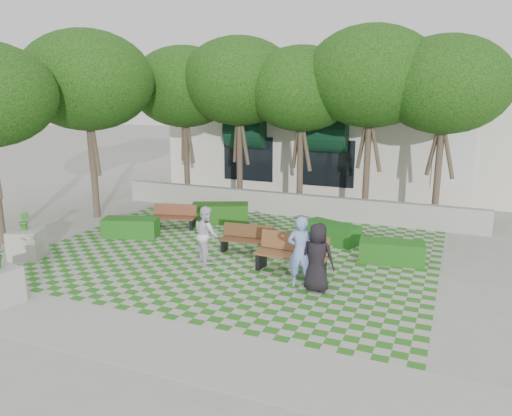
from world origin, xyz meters
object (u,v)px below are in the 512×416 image
at_px(bench_mid, 247,240).
at_px(person_dark, 317,257).
at_px(hedge_midright, 332,233).
at_px(hedge_midleft, 221,213).
at_px(person_blue, 301,252).
at_px(hedge_west, 131,227).
at_px(hedge_east, 391,252).
at_px(person_white, 206,234).
at_px(planter_back, 27,243).
at_px(bench_east, 292,254).
at_px(bench_west, 174,217).

height_order(bench_mid, person_dark, person_dark).
xyz_separation_m(bench_mid, hedge_midright, (2.20, 2.09, -0.10)).
xyz_separation_m(bench_mid, hedge_midleft, (-2.35, 2.86, -0.05)).
xyz_separation_m(bench_mid, person_blue, (2.36, -1.99, 0.53)).
height_order(bench_mid, person_blue, person_blue).
xyz_separation_m(hedge_midleft, hedge_west, (-2.07, -2.84, -0.04)).
distance_m(bench_mid, hedge_east, 4.38).
xyz_separation_m(hedge_west, person_white, (3.63, -1.23, 0.52)).
relative_size(planter_back, person_blue, 0.78).
relative_size(bench_east, bench_mid, 1.22).
bearing_deg(hedge_west, planter_back, -116.53).
relative_size(hedge_midleft, planter_back, 1.43).
distance_m(bench_east, hedge_midleft, 5.73).
height_order(hedge_east, person_dark, person_dark).
bearing_deg(bench_east, bench_mid, 152.47).
bearing_deg(person_white, person_dark, -151.05).
bearing_deg(person_dark, planter_back, 11.40).
bearing_deg(hedge_midright, person_dark, -81.33).
bearing_deg(hedge_west, person_dark, -16.18).
bearing_deg(hedge_west, person_white, -18.69).
relative_size(hedge_west, person_dark, 1.05).
xyz_separation_m(hedge_midright, person_white, (-2.98, -3.30, 0.52)).
relative_size(bench_west, person_white, 1.01).
height_order(bench_west, person_white, person_white).
distance_m(hedge_west, planter_back, 3.42).
height_order(planter_back, person_blue, person_blue).
xyz_separation_m(bench_east, hedge_west, (-6.24, 1.09, -0.19)).
bearing_deg(hedge_east, person_dark, -117.47).
xyz_separation_m(bench_east, hedge_midright, (0.37, 3.16, -0.19)).
bearing_deg(bench_mid, hedge_midright, 38.65).
xyz_separation_m(planter_back, person_dark, (8.77, 0.96, 0.40)).
distance_m(person_dark, person_white, 3.73).
bearing_deg(planter_back, person_blue, 7.20).
height_order(hedge_west, person_blue, person_blue).
xyz_separation_m(bench_west, hedge_midleft, (1.28, 1.31, -0.04)).
distance_m(bench_mid, person_dark, 3.55).
bearing_deg(bench_west, person_blue, -43.52).
xyz_separation_m(bench_mid, person_dark, (2.83, -2.08, 0.47)).
xyz_separation_m(bench_east, bench_mid, (-1.83, 1.07, -0.10)).
xyz_separation_m(person_dark, person_white, (-3.62, 0.88, -0.04)).
xyz_separation_m(bench_east, bench_west, (-5.45, 2.62, -0.10)).
relative_size(hedge_east, person_blue, 0.98).
distance_m(hedge_midleft, person_blue, 6.78).
xyz_separation_m(hedge_east, person_dark, (-1.48, -2.84, 0.56)).
bearing_deg(person_blue, bench_west, -43.55).
bearing_deg(person_white, planter_back, 62.12).
bearing_deg(hedge_midright, planter_back, -147.78).
bearing_deg(bench_west, planter_back, -129.69).
distance_m(hedge_east, hedge_midright, 2.50).
distance_m(bench_east, planter_back, 8.01).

